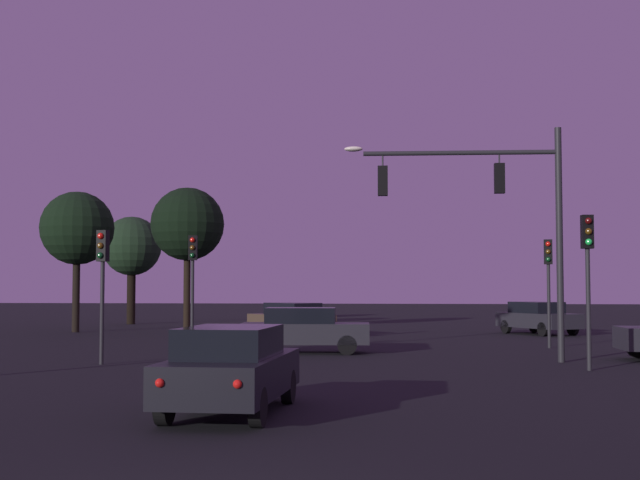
% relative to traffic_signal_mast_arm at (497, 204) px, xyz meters
% --- Properties ---
extents(ground_plane, '(168.00, 168.00, 0.00)m').
position_rel_traffic_signal_mast_arm_xyz_m(ground_plane, '(-4.45, 6.14, -4.70)').
color(ground_plane, black).
rests_on(ground_plane, ground).
extents(traffic_signal_mast_arm, '(6.47, 0.58, 6.96)m').
position_rel_traffic_signal_mast_arm_xyz_m(traffic_signal_mast_arm, '(0.00, 0.00, 0.00)').
color(traffic_signal_mast_arm, '#232326').
rests_on(traffic_signal_mast_arm, ground).
extents(traffic_light_corner_left, '(0.32, 0.36, 4.13)m').
position_rel_traffic_signal_mast_arm_xyz_m(traffic_light_corner_left, '(2.13, -2.45, -1.76)').
color(traffic_light_corner_left, '#232326').
rests_on(traffic_light_corner_left, ground).
extents(traffic_light_corner_right, '(0.33, 0.37, 3.94)m').
position_rel_traffic_signal_mast_arm_xyz_m(traffic_light_corner_right, '(2.38, 6.04, -1.89)').
color(traffic_light_corner_right, '#232326').
rests_on(traffic_light_corner_right, ground).
extents(traffic_light_median, '(0.34, 0.37, 3.84)m').
position_rel_traffic_signal_mast_arm_xyz_m(traffic_light_median, '(-11.39, -2.10, -1.96)').
color(traffic_light_median, '#232326').
rests_on(traffic_light_median, ground).
extents(traffic_light_far_side, '(0.33, 0.37, 4.09)m').
position_rel_traffic_signal_mast_arm_xyz_m(traffic_light_far_side, '(-10.50, 4.61, -1.79)').
color(traffic_light_far_side, '#232326').
rests_on(traffic_light_far_side, ground).
extents(car_nearside_lane, '(1.81, 4.41, 1.52)m').
position_rel_traffic_signal_mast_arm_xyz_m(car_nearside_lane, '(-5.64, -11.17, -3.90)').
color(car_nearside_lane, black).
rests_on(car_nearside_lane, ground).
extents(car_crossing_left, '(4.46, 2.05, 1.52)m').
position_rel_traffic_signal_mast_arm_xyz_m(car_crossing_left, '(-6.16, 2.78, -3.90)').
color(car_crossing_left, '#232328').
rests_on(car_crossing_left, ground).
extents(car_far_lane, '(4.31, 4.41, 1.52)m').
position_rel_traffic_signal_mast_arm_xyz_m(car_far_lane, '(-7.91, 11.80, -3.90)').
color(car_far_lane, '#473828').
rests_on(car_far_lane, ground).
extents(car_parked_lot, '(3.73, 4.59, 1.52)m').
position_rel_traffic_signal_mast_arm_xyz_m(car_parked_lot, '(3.27, 15.37, -3.90)').
color(car_parked_lot, '#232328').
rests_on(car_parked_lot, ground).
extents(tree_behind_sign, '(3.60, 3.60, 7.11)m').
position_rel_traffic_signal_mast_arm_xyz_m(tree_behind_sign, '(-13.56, 15.23, 0.58)').
color(tree_behind_sign, black).
rests_on(tree_behind_sign, ground).
extents(tree_left_far, '(3.63, 3.63, 6.94)m').
position_rel_traffic_signal_mast_arm_xyz_m(tree_left_far, '(-19.06, 14.89, 0.40)').
color(tree_left_far, black).
rests_on(tree_left_far, ground).
extents(tree_center_horizon, '(3.55, 3.55, 6.46)m').
position_rel_traffic_signal_mast_arm_xyz_m(tree_center_horizon, '(-19.40, 24.18, -0.07)').
color(tree_center_horizon, black).
rests_on(tree_center_horizon, ground).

